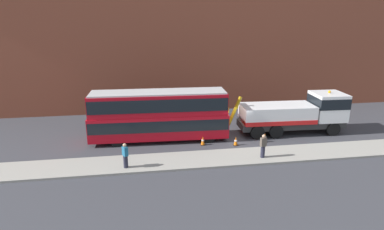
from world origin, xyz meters
The scene contains 10 objects.
ground_plane centered at (0.00, 0.00, 0.00)m, with size 120.00×120.00×0.00m, color #38383D.
near_kerb centered at (0.00, -4.20, 0.07)m, with size 60.00×2.80×0.15m, color gray.
building_facade centered at (0.00, 8.87, 8.07)m, with size 60.00×1.50×16.00m.
recovery_tow_truck centered at (5.63, 0.18, 1.76)m, with size 10.18×2.94×3.67m.
double_decker_bus centered at (-6.15, 0.20, 2.23)m, with size 11.11×2.91×4.06m.
pedestrian_onlooker centered at (-8.66, -4.82, 0.99)m, with size 0.43×0.48×1.71m.
pedestrian_bystander centered at (0.85, -4.65, 0.99)m, with size 0.44×0.35×1.71m.
traffic_cone_near_bus centered at (-2.86, -1.43, 0.34)m, with size 0.36×0.36×0.72m.
traffic_cone_midway centered at (-0.32, -1.89, 0.34)m, with size 0.36×0.36×0.72m.
traffic_cone_near_truck centered at (2.20, -1.56, 0.34)m, with size 0.36×0.36×0.72m.
Camera 1 is at (-7.27, -24.71, 9.82)m, focal length 30.32 mm.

